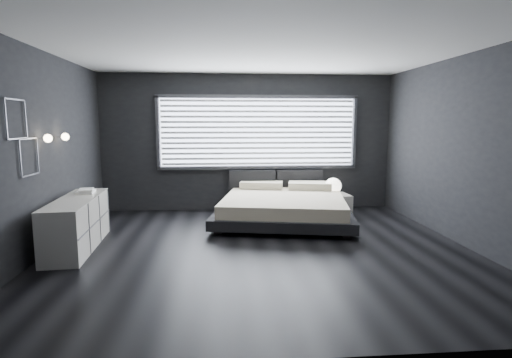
{
  "coord_description": "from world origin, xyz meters",
  "views": [
    {
      "loc": [
        -0.54,
        -5.55,
        1.81
      ],
      "look_at": [
        0.0,
        0.85,
        0.9
      ],
      "focal_mm": 28.0,
      "sensor_mm": 36.0,
      "label": 1
    }
  ],
  "objects": [
    {
      "name": "room",
      "position": [
        0.0,
        0.0,
        1.4
      ],
      "size": [
        6.04,
        6.0,
        2.8
      ],
      "color": "black",
      "rests_on": "ground"
    },
    {
      "name": "window",
      "position": [
        0.2,
        2.7,
        1.61
      ],
      "size": [
        4.14,
        0.09,
        1.52
      ],
      "color": "white",
      "rests_on": "ground"
    },
    {
      "name": "headboard",
      "position": [
        0.57,
        2.64,
        0.57
      ],
      "size": [
        1.96,
        0.16,
        0.52
      ],
      "color": "black",
      "rests_on": "ground"
    },
    {
      "name": "sconce_near",
      "position": [
        -2.88,
        0.05,
        1.6
      ],
      "size": [
        0.18,
        0.11,
        0.11
      ],
      "color": "silver",
      "rests_on": "ground"
    },
    {
      "name": "sconce_far",
      "position": [
        -2.88,
        0.65,
        1.6
      ],
      "size": [
        0.18,
        0.11,
        0.11
      ],
      "color": "silver",
      "rests_on": "ground"
    },
    {
      "name": "wall_art_upper",
      "position": [
        -2.98,
        -0.55,
        1.85
      ],
      "size": [
        0.01,
        0.48,
        0.48
      ],
      "color": "#47474C",
      "rests_on": "ground"
    },
    {
      "name": "wall_art_lower",
      "position": [
        -2.98,
        -0.3,
        1.38
      ],
      "size": [
        0.01,
        0.48,
        0.48
      ],
      "color": "#47474C",
      "rests_on": "ground"
    },
    {
      "name": "bed",
      "position": [
        0.58,
        1.59,
        0.29
      ],
      "size": [
        2.79,
        2.7,
        0.62
      ],
      "color": "black",
      "rests_on": "ground"
    },
    {
      "name": "nightstand",
      "position": [
        1.63,
        2.13,
        0.2
      ],
      "size": [
        0.72,
        0.62,
        0.39
      ],
      "primitive_type": "cube",
      "rotation": [
        0.0,
        0.0,
        0.1
      ],
      "color": "silver",
      "rests_on": "ground"
    },
    {
      "name": "orb_lamp",
      "position": [
        1.66,
        2.16,
        0.55
      ],
      "size": [
        0.33,
        0.33,
        0.33
      ],
      "primitive_type": "sphere",
      "color": "white",
      "rests_on": "nightstand"
    },
    {
      "name": "dresser",
      "position": [
        -2.65,
        0.28,
        0.36
      ],
      "size": [
        0.62,
        1.85,
        0.73
      ],
      "color": "silver",
      "rests_on": "ground"
    },
    {
      "name": "book_stack",
      "position": [
        -2.66,
        0.75,
        0.76
      ],
      "size": [
        0.28,
        0.35,
        0.07
      ],
      "color": "white",
      "rests_on": "dresser"
    }
  ]
}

